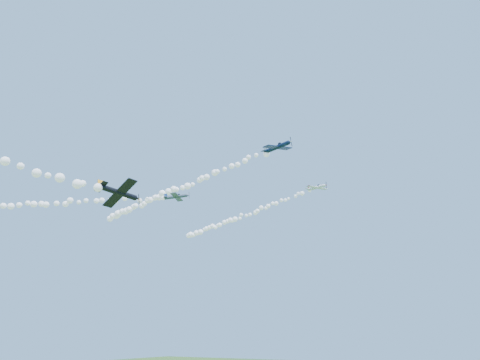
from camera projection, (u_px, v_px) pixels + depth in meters
The scene contains 7 objects.
plane_white at pixel (317, 187), 105.09m from camera, with size 6.59×6.95×2.64m.
smoke_trail_white at pixel (238, 217), 130.81m from camera, with size 60.68×26.64×2.86m, color white, non-canonical shape.
plane_navy at pixel (278, 147), 88.71m from camera, with size 8.10×8.35×2.64m.
smoke_trail_navy at pixel (171, 192), 115.89m from camera, with size 74.04×22.65×3.13m, color white, non-canonical shape.
plane_grey at pixel (177, 197), 97.11m from camera, with size 6.40×6.78×1.80m.
smoke_trail_grey at pixel (41, 204), 101.07m from camera, with size 61.42×27.62×3.00m, color white, non-canonical shape.
plane_black at pixel (119, 193), 66.80m from camera, with size 8.00×7.86×3.19m.
Camera 1 is at (44.41, -79.76, 11.73)m, focal length 30.00 mm.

